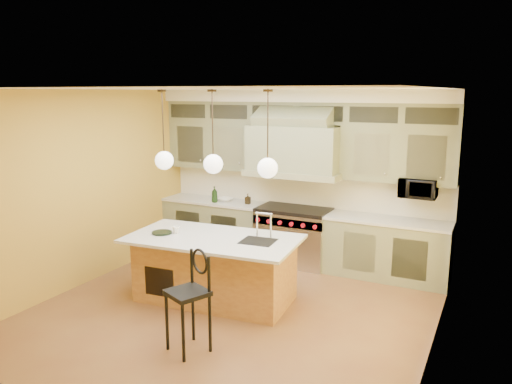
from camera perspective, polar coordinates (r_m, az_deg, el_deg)
The scene contains 18 objects.
floor at distance 6.82m, azimuth -2.74°, elevation -13.45°, with size 5.00×5.00×0.00m, color brown.
ceiling at distance 6.19m, azimuth -3.00°, elevation 11.70°, with size 5.00×5.00×0.00m, color white.
wall_back at distance 8.58m, azimuth 5.33°, elevation 1.85°, with size 5.00×5.00×0.00m, color #B69032.
wall_front at distance 4.43m, azimuth -19.04°, elevation -7.88°, with size 5.00×5.00×0.00m, color #B69032.
wall_left at distance 7.86m, azimuth -18.97°, elevation 0.40°, with size 5.00×5.00×0.00m, color #B69032.
wall_right at distance 5.60m, azimuth 20.09°, elevation -3.94°, with size 5.00×5.00×0.00m, color #B69032.
back_cabinetry at distance 8.34m, azimuth 4.66°, elevation 1.44°, with size 5.00×0.77×2.90m.
range at distance 8.47m, azimuth 4.33°, elevation -4.96°, with size 1.20×0.74×0.96m.
kitchen_island at distance 7.02m, azimuth -4.68°, elevation -8.59°, with size 2.42×1.43×1.35m.
counter_stool at distance 5.68m, azimuth -7.56°, elevation -11.52°, with size 0.54×0.54×1.16m.
microwave at distance 7.85m, azimuth 18.04°, elevation 0.44°, with size 0.54×0.37×0.30m, color black.
oil_bottle_a at distance 8.84m, azimuth -4.76°, elevation -0.27°, with size 0.11×0.11×0.29m, color black.
oil_bottle_b at distance 8.70m, azimuth -0.94°, elevation -0.78°, with size 0.08×0.08×0.18m, color black.
fruit_bowl at distance 8.93m, azimuth -3.53°, elevation -0.88°, with size 0.25×0.25×0.06m, color white.
cup at distance 7.08m, azimuth -9.12°, elevation -4.29°, with size 0.10×0.10×0.10m, color white.
pendant_left at distance 7.11m, azimuth -10.45°, elevation 3.80°, with size 0.26×0.26×1.11m.
pendant_center at distance 6.66m, azimuth -4.92°, elevation 3.45°, with size 0.26×0.26×1.11m.
pendant_right at distance 6.29m, azimuth 1.34°, elevation 3.02°, with size 0.26×0.26×1.11m.
Camera 1 is at (3.04, -5.40, 2.86)m, focal length 35.00 mm.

